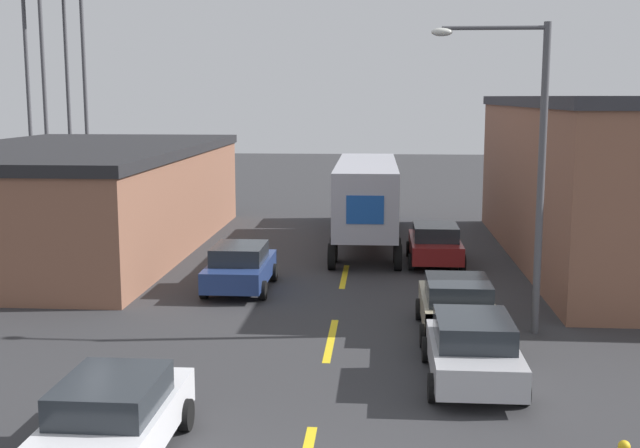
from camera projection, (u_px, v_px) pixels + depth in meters
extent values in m
cube|color=yellow|center=(331.00, 340.00, 21.45)|extent=(0.20, 3.84, 0.01)
cube|color=yellow|center=(344.00, 276.00, 29.02)|extent=(0.20, 3.84, 0.01)
cube|color=brown|center=(75.00, 202.00, 33.96)|extent=(10.26, 19.25, 4.03)
cube|color=#232326|center=(72.00, 150.00, 33.61)|extent=(10.46, 19.45, 0.40)
cube|color=navy|center=(368.00, 188.00, 41.13)|extent=(2.39, 3.21, 2.63)
cube|color=#A8A8B2|center=(366.00, 193.00, 34.05)|extent=(2.58, 10.42, 2.60)
cube|color=#194CA3|center=(365.00, 210.00, 28.91)|extent=(1.36, 0.04, 1.04)
cylinder|color=black|center=(391.00, 212.00, 41.65)|extent=(0.29, 1.00, 1.00)
cylinder|color=black|center=(344.00, 212.00, 41.81)|extent=(0.29, 1.00, 1.00)
cylinder|color=black|center=(392.00, 216.00, 40.39)|extent=(0.29, 1.00, 1.00)
cylinder|color=black|center=(343.00, 215.00, 40.55)|extent=(0.29, 1.00, 1.00)
cylinder|color=black|center=(397.00, 250.00, 31.31)|extent=(0.29, 1.00, 1.00)
cylinder|color=black|center=(334.00, 250.00, 31.47)|extent=(0.29, 1.00, 1.00)
cylinder|color=black|center=(398.00, 257.00, 29.93)|extent=(0.29, 1.00, 1.00)
cylinder|color=black|center=(332.00, 257.00, 30.09)|extent=(0.29, 1.00, 1.00)
cube|color=silver|center=(115.00, 424.00, 14.32)|extent=(1.90, 4.25, 0.68)
cube|color=#23282D|center=(111.00, 394.00, 14.09)|extent=(1.67, 2.21, 0.56)
cylinder|color=black|center=(186.00, 415.00, 15.60)|extent=(0.22, 0.63, 0.63)
cylinder|color=black|center=(91.00, 412.00, 15.74)|extent=(0.22, 0.63, 0.63)
cube|color=maroon|center=(435.00, 247.00, 31.16)|extent=(1.90, 4.25, 0.68)
cube|color=#23282D|center=(435.00, 232.00, 30.93)|extent=(1.67, 2.21, 0.56)
cylinder|color=black|center=(456.00, 250.00, 32.44)|extent=(0.22, 0.63, 0.63)
cylinder|color=black|center=(409.00, 249.00, 32.58)|extent=(0.22, 0.63, 0.63)
cylinder|color=black|center=(463.00, 263.00, 29.84)|extent=(0.22, 0.63, 0.63)
cylinder|color=black|center=(411.00, 262.00, 29.98)|extent=(0.22, 0.63, 0.63)
cube|color=tan|center=(457.00, 311.00, 21.92)|extent=(1.90, 4.25, 0.68)
cube|color=#23282D|center=(458.00, 290.00, 21.70)|extent=(1.67, 2.21, 0.56)
cylinder|color=black|center=(485.00, 311.00, 23.20)|extent=(0.22, 0.63, 0.63)
cylinder|color=black|center=(420.00, 309.00, 23.34)|extent=(0.22, 0.63, 0.63)
cylinder|color=black|center=(498.00, 338.00, 20.60)|extent=(0.22, 0.63, 0.63)
cylinder|color=black|center=(424.00, 336.00, 20.75)|extent=(0.22, 0.63, 0.63)
cube|color=navy|center=(240.00, 271.00, 26.94)|extent=(1.90, 4.25, 0.68)
cube|color=#23282D|center=(239.00, 253.00, 26.72)|extent=(1.67, 2.21, 0.56)
cylinder|color=black|center=(274.00, 272.00, 28.22)|extent=(0.22, 0.63, 0.63)
cylinder|color=black|center=(221.00, 272.00, 28.37)|extent=(0.22, 0.63, 0.63)
cylinder|color=black|center=(263.00, 290.00, 25.62)|extent=(0.22, 0.63, 0.63)
cylinder|color=black|center=(204.00, 289.00, 25.77)|extent=(0.22, 0.63, 0.63)
cube|color=#B2B2B7|center=(472.00, 354.00, 18.22)|extent=(1.90, 4.25, 0.68)
cube|color=#23282D|center=(473.00, 329.00, 17.99)|extent=(1.67, 2.21, 0.56)
cylinder|color=black|center=(505.00, 351.00, 19.49)|extent=(0.22, 0.63, 0.63)
cylinder|color=black|center=(427.00, 349.00, 19.64)|extent=(0.22, 0.63, 0.63)
cylinder|color=black|center=(524.00, 390.00, 16.90)|extent=(0.22, 0.63, 0.63)
cylinder|color=black|center=(433.00, 388.00, 17.04)|extent=(0.22, 0.63, 0.63)
cylinder|color=#47474C|center=(85.00, 85.00, 57.32)|extent=(0.28, 0.28, 14.50)
cylinder|color=#47474C|center=(68.00, 86.00, 59.56)|extent=(0.28, 0.28, 14.50)
cylinder|color=#47474C|center=(28.00, 85.00, 57.64)|extent=(0.28, 0.28, 14.50)
cylinder|color=#47474C|center=(44.00, 85.00, 55.41)|extent=(0.28, 0.28, 14.50)
cylinder|color=#4C4C51|center=(541.00, 182.00, 21.43)|extent=(0.20, 0.20, 8.37)
cylinder|color=#4C4C51|center=(495.00, 28.00, 20.90)|extent=(2.73, 0.11, 0.11)
ellipsoid|color=silver|center=(442.00, 32.00, 21.02)|extent=(0.56, 0.32, 0.22)
sphere|color=gold|center=(624.00, 446.00, 13.06)|extent=(0.20, 0.20, 0.20)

